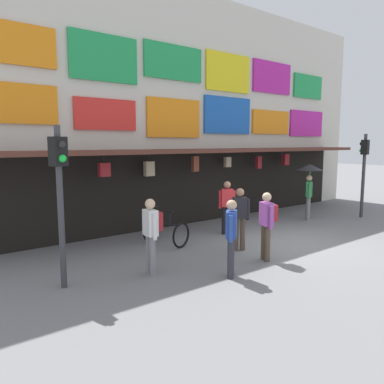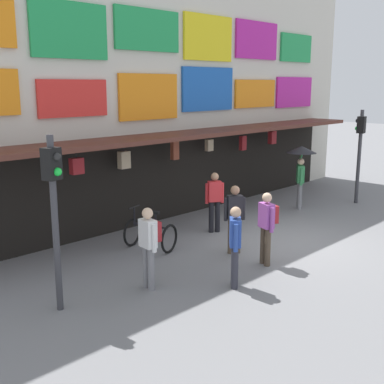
% 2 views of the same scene
% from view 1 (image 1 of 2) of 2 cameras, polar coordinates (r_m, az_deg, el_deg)
% --- Properties ---
extents(ground_plane, '(80.00, 80.00, 0.00)m').
position_cam_1_polar(ground_plane, '(11.07, 14.78, -7.70)').
color(ground_plane, slate).
extents(shopfront, '(18.00, 2.60, 8.00)m').
position_cam_1_polar(shopfront, '(13.97, -0.02, 12.06)').
color(shopfront, beige).
rests_on(shopfront, ground).
extents(traffic_light_near, '(0.34, 0.35, 3.20)m').
position_cam_1_polar(traffic_light_near, '(7.58, -19.61, 1.63)').
color(traffic_light_near, '#38383D').
rests_on(traffic_light_near, ground).
extents(traffic_light_far, '(0.32, 0.35, 3.20)m').
position_cam_1_polar(traffic_light_far, '(15.69, 24.84, 4.20)').
color(traffic_light_far, '#38383D').
rests_on(traffic_light_far, ground).
extents(bicycle_parked, '(1.01, 1.31, 1.05)m').
position_cam_1_polar(bicycle_parked, '(10.57, -4.08, -5.99)').
color(bicycle_parked, black).
rests_on(bicycle_parked, ground).
extents(pedestrian_in_blue, '(0.41, 0.41, 1.68)m').
position_cam_1_polar(pedestrian_in_blue, '(7.97, 6.02, -6.41)').
color(pedestrian_in_blue, '#2D2D38').
rests_on(pedestrian_in_blue, ground).
extents(pedestrian_in_purple, '(0.46, 0.38, 1.68)m').
position_cam_1_polar(pedestrian_in_purple, '(9.97, 7.30, -3.60)').
color(pedestrian_in_purple, brown).
rests_on(pedestrian_in_purple, ground).
extents(pedestrian_in_red, '(0.38, 0.53, 1.68)m').
position_cam_1_polar(pedestrian_in_red, '(8.12, -6.22, -5.89)').
color(pedestrian_in_red, gray).
rests_on(pedestrian_in_red, ground).
extents(pedestrian_in_green, '(0.44, 0.50, 1.68)m').
position_cam_1_polar(pedestrian_in_green, '(9.23, 11.43, -4.36)').
color(pedestrian_in_green, brown).
rests_on(pedestrian_in_green, ground).
extents(pedestrian_in_white, '(0.46, 0.38, 1.68)m').
position_cam_1_polar(pedestrian_in_white, '(11.70, 5.37, -1.92)').
color(pedestrian_in_white, black).
rests_on(pedestrian_in_white, ground).
extents(pedestrian_with_umbrella, '(0.96, 0.96, 2.08)m').
position_cam_1_polar(pedestrian_with_umbrella, '(14.45, 17.52, 2.35)').
color(pedestrian_with_umbrella, gray).
rests_on(pedestrian_with_umbrella, ground).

